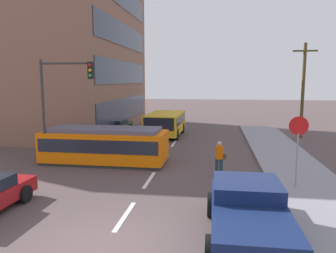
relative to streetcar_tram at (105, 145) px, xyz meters
name	(u,v)px	position (x,y,z in m)	size (l,w,h in m)	color
ground_plane	(163,159)	(3.00, 1.22, -0.99)	(120.00, 120.00, 0.00)	#504241
sidewalk_curb_right	(308,185)	(9.80, -2.78, -0.92)	(3.20, 36.00, 0.14)	gray
lane_stripe_1	(125,216)	(3.00, -6.78, -0.98)	(0.16, 2.40, 0.01)	silver
lane_stripe_2	(149,180)	(3.00, -2.78, -0.98)	(0.16, 2.40, 0.01)	silver
lane_stripe_3	(174,143)	(3.00, 6.00, -0.98)	(0.16, 2.40, 0.01)	silver
lane_stripe_4	(182,131)	(3.00, 12.00, -0.98)	(0.16, 2.40, 0.01)	silver
corner_building	(33,41)	(-10.62, 11.65, 7.01)	(17.03, 17.06, 16.00)	#855D49
streetcar_tram	(105,145)	(0.00, 0.00, 0.00)	(6.62, 2.60, 1.91)	orange
city_bus	(165,123)	(1.93, 9.01, 0.07)	(2.68, 5.55, 1.84)	gold
pedestrian_crossing	(219,157)	(6.10, -1.77, -0.04)	(0.50, 0.36, 1.67)	#1F3841
pickup_truck_parked	(248,212)	(6.84, -7.84, -0.19)	(2.30, 5.01, 1.55)	#13224C
parked_sedan_mid	(98,138)	(-1.87, 3.96, -0.36)	(2.06, 4.60, 1.19)	maroon
parked_sedan_far	(115,126)	(-2.46, 9.77, -0.36)	(2.14, 4.30, 1.19)	#274C29
stop_sign	(298,137)	(9.18, -3.20, 1.21)	(0.76, 0.07, 2.88)	gray
traffic_light_mast	(62,93)	(-1.80, -1.07, 2.82)	(2.84, 0.33, 5.47)	#333333
utility_pole_mid	(303,89)	(12.48, 9.75, 2.81)	(1.80, 0.24, 7.24)	#4E421E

